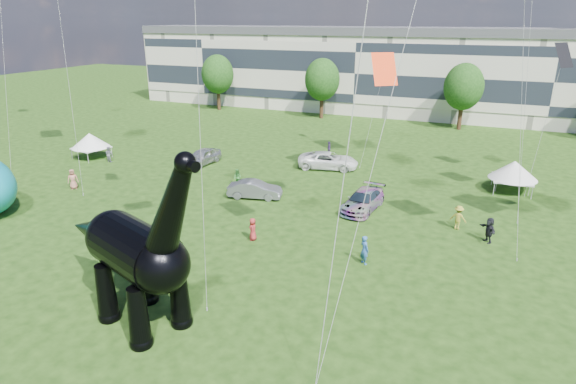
% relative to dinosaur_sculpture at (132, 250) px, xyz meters
% --- Properties ---
extents(ground, '(220.00, 220.00, 0.00)m').
position_rel_dinosaur_sculpture_xyz_m(ground, '(3.40, -0.28, -3.84)').
color(ground, '#16330C').
rests_on(ground, ground).
extents(terrace_row, '(78.00, 11.00, 12.00)m').
position_rel_dinosaur_sculpture_xyz_m(terrace_row, '(-4.60, 61.72, 2.16)').
color(terrace_row, beige).
rests_on(terrace_row, ground).
extents(tree_far_left, '(5.20, 5.20, 9.44)m').
position_rel_dinosaur_sculpture_xyz_m(tree_far_left, '(-26.60, 52.72, 2.45)').
color(tree_far_left, '#382314').
rests_on(tree_far_left, ground).
extents(tree_mid_left, '(5.20, 5.20, 9.44)m').
position_rel_dinosaur_sculpture_xyz_m(tree_mid_left, '(-8.60, 52.72, 2.45)').
color(tree_mid_left, '#382314').
rests_on(tree_mid_left, ground).
extents(tree_mid_right, '(5.20, 5.20, 9.44)m').
position_rel_dinosaur_sculpture_xyz_m(tree_mid_right, '(11.40, 52.72, 2.45)').
color(tree_mid_right, '#382314').
rests_on(tree_mid_right, ground).
extents(dinosaur_sculpture, '(12.23, 6.02, 10.16)m').
position_rel_dinosaur_sculpture_xyz_m(dinosaur_sculpture, '(0.00, 0.00, 0.00)').
color(dinosaur_sculpture, black).
rests_on(dinosaur_sculpture, ground).
extents(car_silver, '(2.36, 4.98, 1.65)m').
position_rel_dinosaur_sculpture_xyz_m(car_silver, '(-11.95, 24.65, -3.01)').
color(car_silver, silver).
rests_on(car_silver, ground).
extents(car_grey, '(4.81, 2.67, 1.50)m').
position_rel_dinosaur_sculpture_xyz_m(car_grey, '(-2.39, 17.91, -3.09)').
color(car_grey, gray).
rests_on(car_grey, ground).
extents(car_white, '(6.47, 3.95, 1.68)m').
position_rel_dinosaur_sculpture_xyz_m(car_white, '(0.64, 28.45, -3.00)').
color(car_white, white).
rests_on(car_white, ground).
extents(car_dark, '(2.77, 5.64, 1.58)m').
position_rel_dinosaur_sculpture_xyz_m(car_dark, '(6.80, 18.88, -3.05)').
color(car_dark, '#595960').
rests_on(car_dark, ground).
extents(gazebo_near, '(4.34, 4.34, 2.83)m').
position_rel_dinosaur_sculpture_xyz_m(gazebo_near, '(17.75, 28.13, -1.85)').
color(gazebo_near, silver).
rests_on(gazebo_near, ground).
extents(gazebo_far, '(3.76, 3.76, 2.50)m').
position_rel_dinosaur_sculpture_xyz_m(gazebo_far, '(17.91, 29.01, -2.09)').
color(gazebo_far, white).
rests_on(gazebo_far, ground).
extents(gazebo_left, '(4.69, 4.69, 2.78)m').
position_rel_dinosaur_sculpture_xyz_m(gazebo_left, '(-24.39, 21.97, -1.89)').
color(gazebo_left, white).
rests_on(gazebo_left, ground).
extents(visitors, '(49.00, 45.81, 1.89)m').
position_rel_dinosaur_sculpture_xyz_m(visitors, '(2.72, 14.96, -2.98)').
color(visitors, '#2B5AA0').
rests_on(visitors, ground).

